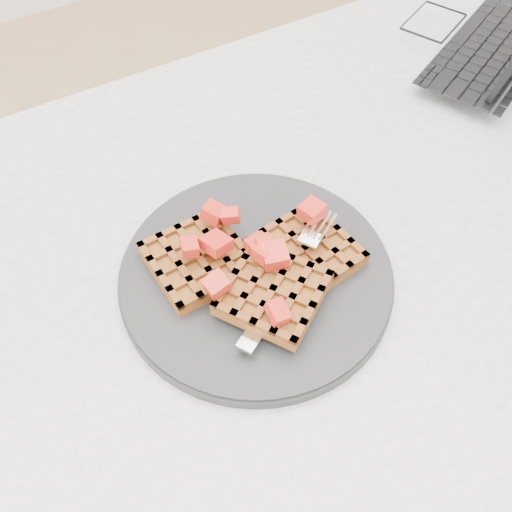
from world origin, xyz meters
name	(u,v)px	position (x,y,z in m)	size (l,w,h in m)	color
ground	(308,467)	(0.00, 0.00, 0.00)	(4.00, 4.00, 0.00)	tan
table	(347,308)	(0.00, 0.00, 0.64)	(1.20, 0.80, 0.75)	silver
plate	(256,275)	(-0.11, 0.02, 0.76)	(0.27, 0.27, 0.02)	black
waffles	(258,267)	(-0.11, 0.02, 0.78)	(0.19, 0.18, 0.03)	brown
strawberry_pile	(256,247)	(-0.11, 0.02, 0.80)	(0.15, 0.15, 0.02)	#A20700
fork	(294,274)	(-0.09, 0.00, 0.77)	(0.02, 0.18, 0.02)	silver
laptop	(487,30)	(0.36, 0.20, 0.78)	(0.34, 0.31, 0.20)	black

